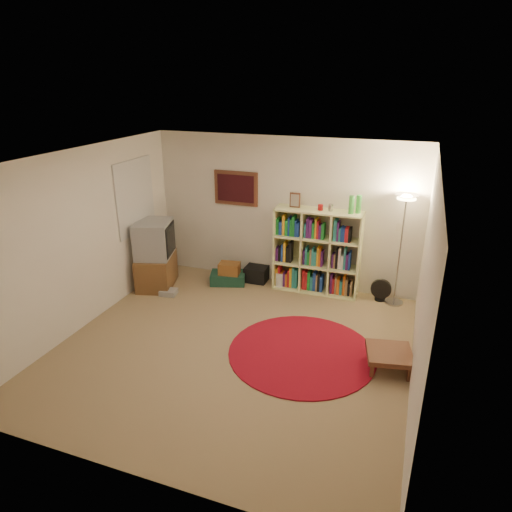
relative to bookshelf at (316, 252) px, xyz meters
The scene contains 12 objects.
room 2.21m from the bookshelf, 108.10° to the right, with size 4.54×4.54×2.54m.
bookshelf is the anchor object (origin of this frame).
floor_lamp 1.53m from the bookshelf, ahead, with size 0.35×0.35×1.77m.
floor_fan 1.20m from the bookshelf, ahead, with size 0.33×0.18×0.37m.
tv_stand 2.68m from the bookshelf, 163.95° to the right, with size 0.75×0.91×1.15m.
dvd_box 2.52m from the bookshelf, 155.86° to the right, with size 0.30×0.26×0.09m.
suitcase 1.60m from the bookshelf, behind, with size 0.68×0.54×0.19m.
wicker_basket 1.51m from the bookshelf, 169.53° to the right, with size 0.38×0.30×0.20m.
duffel_bag 1.17m from the bookshelf, behind, with size 0.38×0.32×0.27m.
paper_towel 0.80m from the bookshelf, 168.22° to the right, with size 0.13×0.13×0.27m.
red_rug 2.04m from the bookshelf, 81.46° to the right, with size 1.92×1.92×0.02m.
side_table 2.37m from the bookshelf, 53.80° to the right, with size 0.63×0.63×0.25m.
Camera 1 is at (2.05, -4.80, 3.38)m, focal length 32.00 mm.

